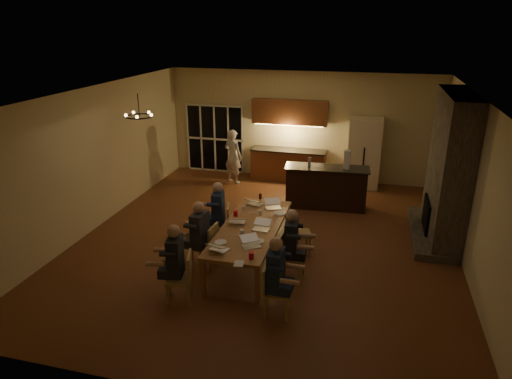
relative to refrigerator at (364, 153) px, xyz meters
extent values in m
plane|color=brown|center=(-1.90, -4.15, -1.00)|extent=(9.00, 9.00, 0.00)
cube|color=tan|center=(-1.90, 0.37, 0.60)|extent=(8.00, 0.04, 3.20)
cube|color=tan|center=(-5.92, -4.15, 0.60)|extent=(0.04, 9.00, 3.20)
cube|color=tan|center=(2.12, -4.15, 0.60)|extent=(0.04, 9.00, 3.20)
cube|color=white|center=(-1.90, -4.15, 2.22)|extent=(8.00, 9.00, 0.04)
cube|color=black|center=(-4.60, 0.32, 0.05)|extent=(1.86, 0.08, 2.10)
cube|color=#5E564A|center=(1.80, -2.95, 0.60)|extent=(0.58, 2.50, 3.20)
cube|color=#EFE4C8|center=(0.00, 0.00, 0.00)|extent=(0.90, 0.68, 2.00)
cube|color=#B18147|center=(-2.00, -5.03, -0.62)|extent=(1.10, 2.94, 0.75)
cube|color=black|center=(-0.86, -1.86, -0.46)|extent=(2.14, 0.82, 1.08)
imported|color=silver|center=(-3.73, -0.61, -0.20)|extent=(0.68, 0.57, 1.61)
torus|color=black|center=(-4.38, -4.71, 1.75)|extent=(0.55, 0.55, 0.03)
cylinder|color=white|center=(-2.06, -5.43, -0.20)|extent=(0.08, 0.08, 0.10)
cylinder|color=white|center=(-1.95, -4.43, -0.20)|extent=(0.07, 0.07, 0.10)
cylinder|color=white|center=(-2.35, -4.29, -0.20)|extent=(0.08, 0.08, 0.10)
cylinder|color=red|center=(-1.65, -6.29, -0.19)|extent=(0.09, 0.09, 0.12)
cylinder|color=red|center=(-2.43, -4.63, -0.19)|extent=(0.09, 0.09, 0.12)
cylinder|color=#B2B2B7|center=(-1.91, -5.65, -0.19)|extent=(0.06, 0.06, 0.12)
cylinder|color=#3F0F0C|center=(-2.17, -3.56, -0.19)|extent=(0.06, 0.06, 0.12)
cylinder|color=white|center=(-1.70, -5.64, -0.24)|extent=(0.23, 0.23, 0.02)
cylinder|color=white|center=(-2.35, -5.85, -0.24)|extent=(0.23, 0.23, 0.02)
cylinder|color=white|center=(-1.57, -4.28, -0.24)|extent=(0.26, 0.26, 0.02)
cube|color=white|center=(-1.81, -6.51, -0.24)|extent=(0.19, 0.24, 0.01)
cylinder|color=#99999E|center=(-1.30, -1.90, 0.20)|extent=(0.08, 0.08, 0.24)
cube|color=silver|center=(-0.39, -1.84, 0.31)|extent=(0.15, 0.15, 0.46)
camera|label=1|loc=(0.13, -12.89, 3.56)|focal=32.00mm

